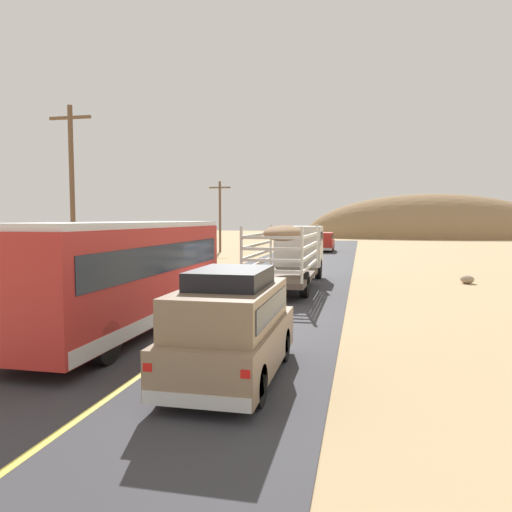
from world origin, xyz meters
TOP-DOWN VIEW (x-y plane):
  - ground_plane at (0.00, 0.00)m, footprint 240.00×240.00m
  - road_surface at (0.00, 0.00)m, footprint 8.00×120.00m
  - road_centre_line at (0.00, 0.00)m, footprint 0.16×117.60m
  - suv_near at (1.94, -6.24)m, footprint 1.90×4.62m
  - livestock_truck at (1.13, 9.06)m, footprint 2.53×9.70m
  - bus at (-2.22, -2.62)m, footprint 2.54×10.00m
  - car_far at (0.79, 34.29)m, footprint 1.90×4.62m
  - power_pole_near at (-9.46, 5.91)m, footprint 2.20×0.24m
  - power_pole_mid at (-9.46, 31.53)m, footprint 2.20×0.24m
  - boulder_far_horizon at (9.89, 10.86)m, footprint 0.68×0.74m
  - distant_hill at (16.33, 74.98)m, footprint 44.16×19.03m

SIDE VIEW (x-z plane):
  - ground_plane at x=0.00m, z-range 0.00..0.00m
  - distant_hill at x=16.33m, z-range -7.76..7.76m
  - road_surface at x=0.00m, z-range 0.00..0.02m
  - road_centre_line at x=0.00m, z-range 0.02..0.02m
  - boulder_far_horizon at x=9.89m, z-range 0.00..0.42m
  - car_far at x=0.79m, z-range 0.12..2.05m
  - suv_near at x=1.94m, z-range 0.01..2.29m
  - bus at x=-2.22m, z-range 0.14..3.35m
  - livestock_truck at x=1.13m, z-range 0.28..3.30m
  - power_pole_mid at x=-9.46m, z-range 0.28..7.36m
  - power_pole_near at x=-9.46m, z-range 0.30..9.15m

